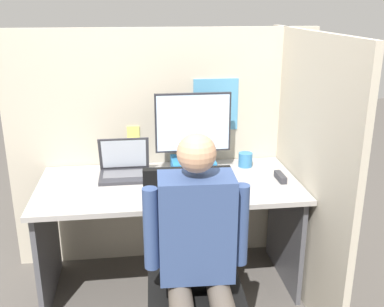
# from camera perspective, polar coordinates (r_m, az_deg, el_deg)

# --- Properties ---
(cubicle_panel_back) EXTENTS (2.12, 0.05, 1.65)m
(cubicle_panel_back) POSITION_cam_1_polar(r_m,az_deg,el_deg) (3.15, -3.53, 0.59)
(cubicle_panel_back) COLOR #B7AD99
(cubicle_panel_back) RESTS_ON ground
(cubicle_panel_right) EXTENTS (0.04, 1.42, 1.65)m
(cubicle_panel_right) POSITION_cam_1_polar(r_m,az_deg,el_deg) (2.88, 13.92, -1.77)
(cubicle_panel_right) COLOR #B7AD99
(cubicle_panel_right) RESTS_ON ground
(desk) EXTENTS (1.62, 0.77, 0.74)m
(desk) POSITION_cam_1_polar(r_m,az_deg,el_deg) (2.87, -2.88, -6.91)
(desk) COLOR #9E9993
(desk) RESTS_ON ground
(paper_box) EXTENTS (0.28, 0.23, 0.08)m
(paper_box) POSITION_cam_1_polar(r_m,az_deg,el_deg) (2.99, 0.13, -1.41)
(paper_box) COLOR #236BAD
(paper_box) RESTS_ON desk
(monitor) EXTENTS (0.49, 0.18, 0.44)m
(monitor) POSITION_cam_1_polar(r_m,az_deg,el_deg) (2.91, 0.12, 3.58)
(monitor) COLOR #232328
(monitor) RESTS_ON paper_box
(laptop) EXTENTS (0.32, 0.25, 0.25)m
(laptop) POSITION_cam_1_polar(r_m,az_deg,el_deg) (2.91, -8.56, -1.98)
(laptop) COLOR #2D2D33
(laptop) RESTS_ON desk
(mouse) EXTENTS (0.07, 0.05, 0.03)m
(mouse) POSITION_cam_1_polar(r_m,az_deg,el_deg) (2.71, -3.14, -4.11)
(mouse) COLOR black
(mouse) RESTS_ON desk
(stapler) EXTENTS (0.04, 0.15, 0.04)m
(stapler) POSITION_cam_1_polar(r_m,az_deg,el_deg) (2.88, 11.16, -2.95)
(stapler) COLOR #2D2D33
(stapler) RESTS_ON desk
(carrot_toy) EXTENTS (0.04, 0.12, 0.04)m
(carrot_toy) POSITION_cam_1_polar(r_m,az_deg,el_deg) (2.69, 5.10, -4.26)
(carrot_toy) COLOR orange
(carrot_toy) RESTS_ON desk
(office_chair) EXTENTS (0.52, 0.57, 1.03)m
(office_chair) POSITION_cam_1_polar(r_m,az_deg,el_deg) (2.30, 0.04, -14.87)
(office_chair) COLOR black
(office_chair) RESTS_ON ground
(person) EXTENTS (0.48, 0.43, 1.28)m
(person) POSITION_cam_1_polar(r_m,az_deg,el_deg) (2.06, 0.83, -12.43)
(person) COLOR brown
(person) RESTS_ON ground
(coffee_mug) EXTENTS (0.09, 0.09, 0.10)m
(coffee_mug) POSITION_cam_1_polar(r_m,az_deg,el_deg) (3.08, 6.80, -0.78)
(coffee_mug) COLOR teal
(coffee_mug) RESTS_ON desk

